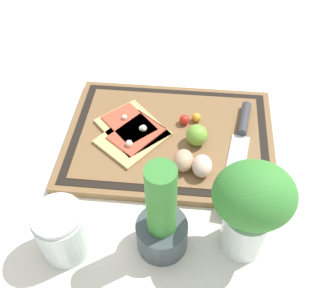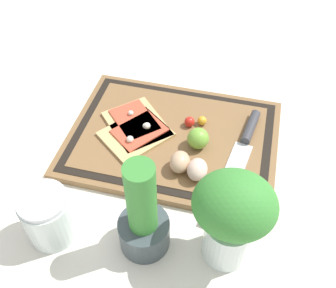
# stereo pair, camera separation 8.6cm
# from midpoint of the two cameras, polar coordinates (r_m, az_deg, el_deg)

# --- Properties ---
(ground_plane) EXTENTS (6.00, 6.00, 0.00)m
(ground_plane) POSITION_cam_midpoint_polar(r_m,az_deg,el_deg) (0.92, 3.35, 0.25)
(ground_plane) COLOR silver
(cutting_board) EXTENTS (0.48, 0.35, 0.02)m
(cutting_board) POSITION_cam_midpoint_polar(r_m,az_deg,el_deg) (0.91, 3.37, 0.68)
(cutting_board) COLOR brown
(cutting_board) RESTS_ON ground_plane
(pizza_slice_near) EXTENTS (0.19, 0.19, 0.02)m
(pizza_slice_near) POSITION_cam_midpoint_polar(r_m,az_deg,el_deg) (0.93, -1.96, 2.91)
(pizza_slice_near) COLOR tan
(pizza_slice_near) RESTS_ON cutting_board
(pizza_slice_far) EXTENTS (0.18, 0.19, 0.02)m
(pizza_slice_far) POSITION_cam_midpoint_polar(r_m,az_deg,el_deg) (0.90, -1.87, 1.40)
(pizza_slice_far) COLOR tan
(pizza_slice_far) RESTS_ON cutting_board
(knife) EXTENTS (0.08, 0.32, 0.02)m
(knife) POSITION_cam_midpoint_polar(r_m,az_deg,el_deg) (0.90, 13.69, -0.17)
(knife) COLOR silver
(knife) RESTS_ON cutting_board
(egg_brown) EXTENTS (0.04, 0.05, 0.04)m
(egg_brown) POSITION_cam_midpoint_polar(r_m,az_deg,el_deg) (0.83, 4.72, -2.78)
(egg_brown) COLOR tan
(egg_brown) RESTS_ON cutting_board
(egg_pink) EXTENTS (0.04, 0.05, 0.04)m
(egg_pink) POSITION_cam_midpoint_polar(r_m,az_deg,el_deg) (0.82, 7.28, -3.86)
(egg_pink) COLOR beige
(egg_pink) RESTS_ON cutting_board
(lime) EXTENTS (0.05, 0.05, 0.05)m
(lime) POSITION_cam_midpoint_polar(r_m,az_deg,el_deg) (0.87, 7.23, 0.67)
(lime) COLOR #70A838
(lime) RESTS_ON cutting_board
(cherry_tomato_red) EXTENTS (0.02, 0.02, 0.02)m
(cherry_tomato_red) POSITION_cam_midpoint_polar(r_m,az_deg,el_deg) (0.92, 5.82, 3.10)
(cherry_tomato_red) COLOR red
(cherry_tomato_red) RESTS_ON cutting_board
(cherry_tomato_yellow) EXTENTS (0.02, 0.02, 0.02)m
(cherry_tomato_yellow) POSITION_cam_midpoint_polar(r_m,az_deg,el_deg) (0.93, 7.62, 3.23)
(cherry_tomato_yellow) COLOR gold
(cherry_tomato_yellow) RESTS_ON cutting_board
(herb_pot) EXTENTS (0.09, 0.09, 0.22)m
(herb_pot) POSITION_cam_midpoint_polar(r_m,az_deg,el_deg) (0.70, -0.05, -11.22)
(herb_pot) COLOR #3D474C
(herb_pot) RESTS_ON ground_plane
(sauce_jar) EXTENTS (0.09, 0.09, 0.11)m
(sauce_jar) POSITION_cam_midpoint_polar(r_m,az_deg,el_deg) (0.76, -13.72, -10.66)
(sauce_jar) COLOR silver
(sauce_jar) RESTS_ON ground_plane
(herb_glass) EXTENTS (0.14, 0.12, 0.21)m
(herb_glass) POSITION_cam_midpoint_polar(r_m,az_deg,el_deg) (0.67, 13.07, -10.23)
(herb_glass) COLOR silver
(herb_glass) RESTS_ON ground_plane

